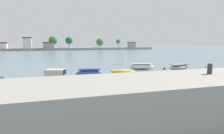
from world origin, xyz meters
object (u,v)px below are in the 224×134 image
object	(u,v)px
moored_boat_3	(123,71)
moored_boat_4	(142,66)
mooring_bollard	(210,69)
moored_boat_5	(179,67)
mooring_buoy_1	(165,68)
mooring_buoy_0	(206,66)
moored_boat_2	(89,73)
moored_boat_1	(50,78)

from	to	relation	value
moored_boat_3	moored_boat_4	size ratio (longest dim) A/B	1.20
mooring_bollard	moored_boat_5	distance (m)	22.29
mooring_buoy_1	moored_boat_5	bearing A→B (deg)	-21.72
moored_boat_3	moored_boat_4	xyz separation A→B (m)	(5.05, 3.85, 0.11)
moored_boat_3	mooring_buoy_0	size ratio (longest dim) A/B	13.87
moored_boat_2	mooring_buoy_0	size ratio (longest dim) A/B	9.66
moored_boat_2	moored_boat_3	distance (m)	5.35
mooring_bollard	moored_boat_5	size ratio (longest dim) A/B	0.14
moored_boat_1	moored_boat_4	bearing A→B (deg)	46.12
moored_boat_4	mooring_buoy_0	distance (m)	13.24
moored_boat_3	moored_boat_5	xyz separation A→B (m)	(11.10, 1.29, 0.08)
mooring_bollard	moored_boat_2	xyz separation A→B (m)	(-4.80, 16.83, -2.61)
mooring_bollard	moored_boat_3	bearing A→B (deg)	88.36
moored_boat_1	moored_boat_5	xyz separation A→B (m)	(21.65, 5.47, -0.16)
mooring_bollard	moored_boat_1	distance (m)	16.91
moored_boat_5	mooring_buoy_1	distance (m)	2.57
moored_boat_1	mooring_buoy_1	bearing A→B (deg)	37.28
mooring_bollard	moored_boat_5	bearing A→B (deg)	58.38
moored_boat_1	mooring_buoy_1	distance (m)	20.32
mooring_bollard	moored_boat_1	bearing A→B (deg)	126.92
moored_boat_5	moored_boat_1	bearing A→B (deg)	-179.31
mooring_bollard	mooring_buoy_1	bearing A→B (deg)	64.99
moored_boat_3	moored_boat_5	bearing A→B (deg)	27.98
mooring_buoy_0	moored_boat_5	bearing A→B (deg)	-168.90
mooring_bollard	moored_boat_3	xyz separation A→B (m)	(0.50, 17.56, -2.73)
moored_boat_3	mooring_buoy_1	xyz separation A→B (m)	(8.73, 2.23, -0.20)
mooring_bollard	moored_boat_5	world-z (taller)	mooring_bollard
moored_boat_4	mooring_buoy_0	size ratio (longest dim) A/B	11.56
mooring_bollard	moored_boat_2	distance (m)	17.69
moored_boat_1	mooring_buoy_1	xyz separation A→B (m)	(19.28, 6.41, -0.43)
moored_boat_5	moored_boat_4	bearing A→B (deg)	143.55
mooring_bollard	moored_boat_3	distance (m)	17.77
moored_boat_2	moored_boat_4	size ratio (longest dim) A/B	0.84
moored_boat_1	moored_boat_4	world-z (taller)	moored_boat_1
moored_boat_5	moored_boat_3	bearing A→B (deg)	173.14
moored_boat_4	mooring_buoy_1	size ratio (longest dim) A/B	11.08
moored_boat_2	mooring_buoy_0	distance (m)	23.79
moored_boat_2	mooring_bollard	bearing A→B (deg)	-62.40
moored_boat_1	mooring_buoy_1	world-z (taller)	moored_boat_1
moored_boat_2	mooring_buoy_1	xyz separation A→B (m)	(14.03, 2.96, -0.32)
moored_boat_5	mooring_buoy_0	xyz separation A→B (m)	(7.14, 1.40, -0.28)
moored_boat_1	mooring_buoy_1	size ratio (longest dim) A/B	13.06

